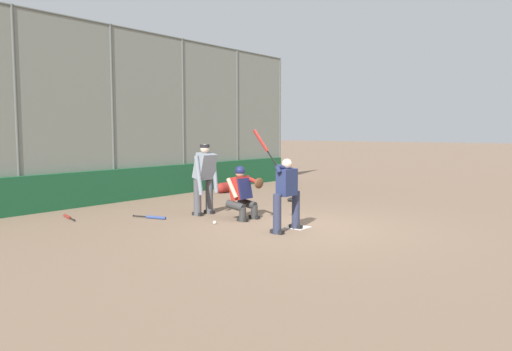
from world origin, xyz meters
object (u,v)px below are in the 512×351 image
(umpire_home, at_px, (205,177))
(baseball_loose, at_px, (215,223))
(catcher_behind_plate, at_px, (243,192))
(equipment_bag_dugout_side, at_px, (229,187))
(batter_at_plate, at_px, (286,192))
(fielding_glove_on_dirt, at_px, (291,199))
(spare_bat_by_padding, at_px, (68,217))
(spare_bat_third_base_side, at_px, (153,217))

(umpire_home, bearing_deg, baseball_loose, 54.28)
(catcher_behind_plate, height_order, equipment_bag_dugout_side, catcher_behind_plate)
(catcher_behind_plate, bearing_deg, batter_at_plate, 71.89)
(baseball_loose, bearing_deg, fielding_glove_on_dirt, -170.75)
(spare_bat_by_padding, bearing_deg, fielding_glove_on_dirt, -97.57)
(fielding_glove_on_dirt, height_order, equipment_bag_dugout_side, equipment_bag_dugout_side)
(baseball_loose, height_order, equipment_bag_dugout_side, equipment_bag_dugout_side)
(catcher_behind_plate, xyz_separation_m, baseball_loose, (0.84, -0.10, -0.60))
(spare_bat_by_padding, distance_m, fielding_glove_on_dirt, 6.06)
(batter_at_plate, xyz_separation_m, equipment_bag_dugout_side, (-4.23, -5.15, -0.63))
(batter_at_plate, distance_m, equipment_bag_dugout_side, 6.70)
(spare_bat_by_padding, xyz_separation_m, baseball_loose, (-1.54, 3.17, 0.00))
(catcher_behind_plate, height_order, umpire_home, umpire_home)
(baseball_loose, relative_size, equipment_bag_dugout_side, 0.06)
(spare_bat_third_base_side, distance_m, equipment_bag_dugout_side, 5.28)
(batter_at_plate, distance_m, baseball_loose, 1.85)
(spare_bat_third_base_side, xyz_separation_m, equipment_bag_dugout_side, (-4.91, -1.93, 0.13))
(spare_bat_third_base_side, bearing_deg, spare_bat_by_padding, -157.79)
(baseball_loose, bearing_deg, umpire_home, -127.10)
(fielding_glove_on_dirt, relative_size, equipment_bag_dugout_side, 0.25)
(umpire_home, bearing_deg, spare_bat_third_base_side, -24.82)
(umpire_home, distance_m, baseball_loose, 1.55)
(fielding_glove_on_dirt, relative_size, baseball_loose, 4.05)
(batter_at_plate, distance_m, spare_bat_by_padding, 5.23)
(umpire_home, relative_size, equipment_bag_dugout_side, 1.44)
(equipment_bag_dugout_side, bearing_deg, fielding_glove_on_dirt, 78.47)
(spare_bat_by_padding, relative_size, spare_bat_third_base_side, 0.90)
(catcher_behind_plate, distance_m, umpire_home, 1.16)
(catcher_behind_plate, bearing_deg, spare_bat_by_padding, -53.58)
(spare_bat_by_padding, xyz_separation_m, fielding_glove_on_dirt, (-5.51, 2.53, 0.02))
(spare_bat_by_padding, relative_size, baseball_loose, 10.83)
(spare_bat_third_base_side, bearing_deg, batter_at_plate, -2.16)
(catcher_behind_plate, xyz_separation_m, equipment_bag_dugout_side, (-3.71, -3.60, -0.47))
(umpire_home, distance_m, equipment_bag_dugout_side, 4.59)
(catcher_behind_plate, relative_size, spare_bat_third_base_side, 1.37)
(catcher_behind_plate, bearing_deg, equipment_bag_dugout_side, -135.46)
(equipment_bag_dugout_side, bearing_deg, batter_at_plate, 50.61)
(catcher_behind_plate, relative_size, spare_bat_by_padding, 1.53)
(batter_at_plate, height_order, spare_bat_by_padding, batter_at_plate)
(batter_at_plate, xyz_separation_m, spare_bat_third_base_side, (0.68, -3.23, -0.76))
(batter_at_plate, bearing_deg, equipment_bag_dugout_side, -128.67)
(catcher_behind_plate, relative_size, fielding_glove_on_dirt, 4.08)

